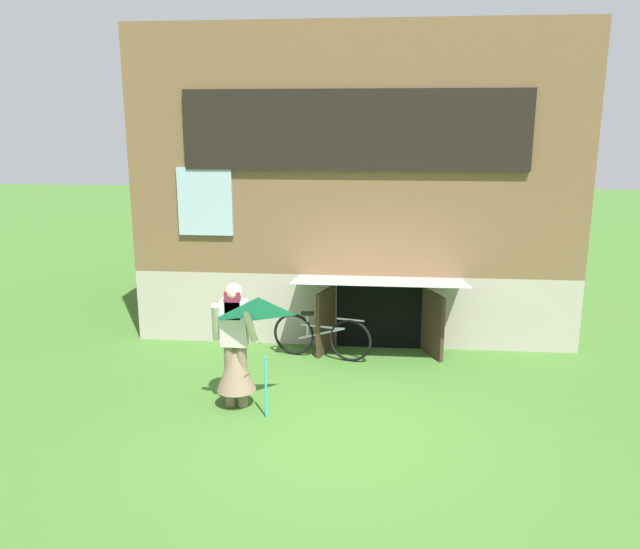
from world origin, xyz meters
name	(u,v)px	position (x,y,z in m)	size (l,w,h in m)	color
ground_plane	(341,430)	(0.00, 0.00, 0.00)	(60.00, 60.00, 0.00)	#3D6B28
log_house	(359,178)	(0.00, 5.49, 2.59)	(7.37, 6.11, 5.18)	#ADA393
person	(235,355)	(-1.42, 0.55, 0.71)	(0.61, 0.53, 1.68)	#7F6B51
kite	(259,326)	(-0.99, 0.04, 1.28)	(0.89, 0.90, 1.54)	#2DB2CC
bicycle_silver	(321,336)	(-0.46, 2.40, 0.36)	(1.60, 0.41, 0.74)	black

